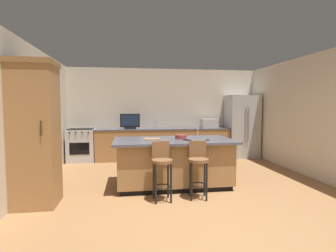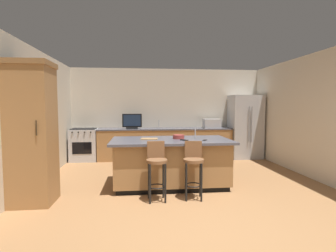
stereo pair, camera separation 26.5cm
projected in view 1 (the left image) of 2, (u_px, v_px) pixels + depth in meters
ground_plane at (219, 232)px, 3.24m from camera, size 19.89×19.89×0.00m
wall_back at (164, 113)px, 8.04m from camera, size 6.13×0.12×2.65m
wall_left at (36, 117)px, 5.17m from camera, size 0.12×5.37×2.65m
wall_right at (304, 116)px, 6.01m from camera, size 0.12×5.37×2.65m
counter_back at (163, 144)px, 7.72m from camera, size 3.87×0.62×0.90m
kitchen_island at (173, 162)px, 5.12m from camera, size 2.27×1.23×0.90m
refrigerator at (242, 126)px, 7.99m from camera, size 0.90×0.74×1.86m
range_oven at (81, 145)px, 7.38m from camera, size 0.73×0.63×0.92m
cabinet_tower at (35, 131)px, 4.04m from camera, size 0.67×0.65×2.23m
microwave at (209, 123)px, 7.88m from camera, size 0.48×0.36×0.27m
tv_monitor at (130, 122)px, 7.48m from camera, size 0.55×0.16×0.43m
sink_faucet_back at (157, 124)px, 7.75m from camera, size 0.02×0.02×0.24m
sink_faucet_island at (198, 133)px, 5.15m from camera, size 0.02×0.02×0.22m
bar_stool_left at (162, 166)px, 4.30m from camera, size 0.34×0.34×0.96m
bar_stool_right at (198, 164)px, 4.42m from camera, size 0.34×0.36×0.95m
fruit_bowl at (181, 137)px, 5.20m from camera, size 0.22×0.22×0.08m
cell_phone at (208, 140)px, 4.98m from camera, size 0.12×0.17×0.01m
tv_remote at (187, 140)px, 4.92m from camera, size 0.14×0.16×0.02m
cutting_board at (152, 139)px, 5.08m from camera, size 0.34×0.26×0.02m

